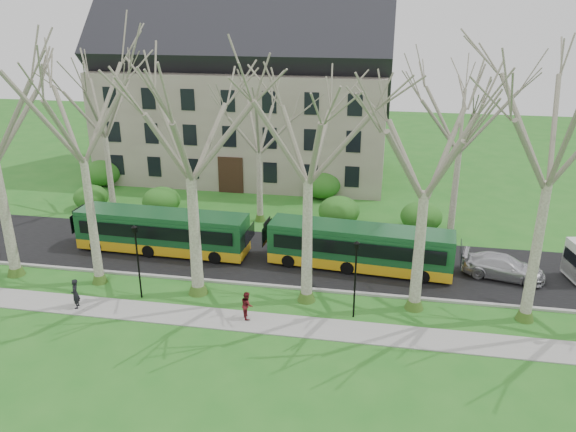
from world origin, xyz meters
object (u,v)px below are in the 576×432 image
object	(u,v)px
bus_lead	(162,231)
pedestrian_b	(247,305)
bus_follow	(360,247)
pedestrian_a	(75,294)
sedan	(503,267)

from	to	relation	value
bus_lead	pedestrian_b	xyz separation A→B (m)	(7.56, -7.25, -0.67)
bus_follow	pedestrian_a	xyz separation A→B (m)	(-14.89, -7.66, -0.57)
bus_lead	sedan	world-z (taller)	bus_lead
bus_follow	pedestrian_a	world-z (taller)	bus_follow
bus_lead	sedan	bearing A→B (deg)	1.99
bus_follow	pedestrian_a	distance (m)	16.76
bus_lead	pedestrian_b	distance (m)	10.50
bus_lead	bus_follow	distance (m)	13.02
bus_follow	sedan	distance (m)	8.68
sedan	pedestrian_b	world-z (taller)	pedestrian_b
bus_follow	pedestrian_b	world-z (taller)	bus_follow
bus_lead	pedestrian_a	distance (m)	8.11
pedestrian_b	sedan	bearing A→B (deg)	-87.74
bus_lead	bus_follow	bearing A→B (deg)	1.05
sedan	pedestrian_a	bearing A→B (deg)	120.68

